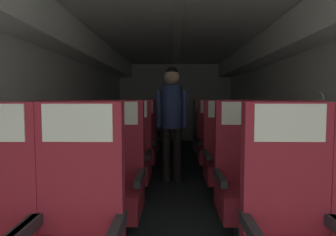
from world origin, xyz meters
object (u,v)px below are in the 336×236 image
object	(u,v)px
seat_b_left_aisle	(115,180)
seat_d_left_window	(110,144)
seat_a_left_aisle	(74,236)
flight_attendant	(172,111)
seat_b_right_aisle	(301,181)
seat_e_right_aisle	(230,136)
seat_e_left_aisle	(147,136)
seat_b_left_window	(62,180)
seat_c_left_aisle	(131,157)
seat_d_left_aisle	(141,144)
seat_c_right_window	(224,157)
seat_d_right_window	(213,144)
seat_e_right_window	(206,136)
seat_e_left_window	(122,136)
seat_a_right_window	(294,236)
seat_c_right_aisle	(264,158)
seat_c_left_window	(92,156)
seat_d_right_aisle	(243,144)
seat_b_right_window	(245,181)

from	to	relation	value
seat_b_left_aisle	seat_d_left_window	world-z (taller)	same
seat_a_left_aisle	flight_attendant	size ratio (longest dim) A/B	0.72
seat_b_right_aisle	seat_e_right_aisle	world-z (taller)	same
seat_e_right_aisle	seat_e_left_aisle	bearing A→B (deg)	-179.23
seat_b_left_window	seat_d_left_window	distance (m)	1.94
seat_e_left_aisle	seat_c_left_aisle	bearing A→B (deg)	-90.43
seat_b_right_aisle	seat_d_left_aisle	world-z (taller)	same
seat_c_right_window	seat_d_right_window	bearing A→B (deg)	89.89
seat_b_left_aisle	seat_e_right_window	size ratio (longest dim) A/B	1.00
seat_e_left_window	flight_attendant	distance (m)	1.70
seat_e_left_aisle	flight_attendant	xyz separation A→B (m)	(0.47, -1.31, 0.52)
seat_c_left_aisle	seat_e_right_aisle	world-z (taller)	same
seat_c_right_window	seat_d_left_window	world-z (taller)	same
seat_a_left_aisle	seat_a_right_window	size ratio (longest dim) A/B	1.00
seat_c_right_window	seat_d_left_aisle	bearing A→B (deg)	138.88
seat_b_right_aisle	seat_d_left_window	size ratio (longest dim) A/B	1.00
seat_e_left_window	seat_d_left_aisle	bearing A→B (deg)	-64.81
seat_c_right_aisle	seat_e_left_window	distance (m)	2.82
seat_a_left_aisle	seat_b_left_aisle	distance (m)	0.99
seat_a_left_aisle	seat_e_left_window	bearing A→B (deg)	96.64
seat_b_left_aisle	seat_e_right_aisle	distance (m)	3.31
seat_a_left_aisle	seat_c_left_window	bearing A→B (deg)	103.37
seat_b_right_aisle	seat_e_right_aisle	bearing A→B (deg)	90.00
seat_e_left_window	seat_d_left_window	bearing A→B (deg)	-90.85
seat_a_right_window	seat_e_right_window	distance (m)	3.88
seat_b_left_window	seat_c_right_aisle	world-z (taller)	same
seat_d_right_aisle	seat_e_right_aisle	bearing A→B (deg)	89.50
seat_c_left_window	seat_d_right_window	size ratio (longest dim) A/B	1.00
seat_c_left_aisle	seat_e_right_aisle	bearing A→B (deg)	51.15
seat_a_left_aisle	seat_c_right_window	xyz separation A→B (m)	(1.11, 1.96, 0.00)
seat_e_left_aisle	seat_a_right_window	bearing A→B (deg)	-74.11
seat_a_right_window	seat_d_right_aisle	world-z (taller)	same
seat_b_left_aisle	seat_c_left_aisle	xyz separation A→B (m)	(-0.01, 0.96, 0.00)
seat_a_right_window	seat_b_left_window	distance (m)	1.85
seat_a_right_window	seat_d_right_window	world-z (taller)	same
seat_e_left_aisle	flight_attendant	size ratio (longest dim) A/B	0.72
seat_d_right_window	seat_e_right_window	bearing A→B (deg)	90.01
seat_c_left_window	seat_d_right_aisle	world-z (taller)	same
seat_c_right_aisle	flight_attendant	bearing A→B (deg)	149.67
seat_a_right_window	seat_c_right_window	xyz separation A→B (m)	(-0.00, 1.94, 0.00)
seat_c_left_aisle	seat_c_right_window	world-z (taller)	same
seat_a_right_window	seat_d_left_aisle	bearing A→B (deg)	110.92
seat_c_left_window	seat_e_left_aisle	xyz separation A→B (m)	(0.48, 1.92, 0.00)
seat_e_left_aisle	seat_b_right_window	bearing A→B (deg)	-69.26
seat_c_left_window	flight_attendant	xyz separation A→B (m)	(0.95, 0.61, 0.52)
seat_d_left_window	seat_c_left_window	bearing A→B (deg)	-89.95
seat_b_right_window	seat_d_left_window	distance (m)	2.50
seat_c_right_aisle	flight_attendant	distance (m)	1.36
seat_b_left_aisle	seat_a_left_aisle	bearing A→B (deg)	-90.49
seat_b_right_window	seat_e_left_window	size ratio (longest dim) A/B	1.00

